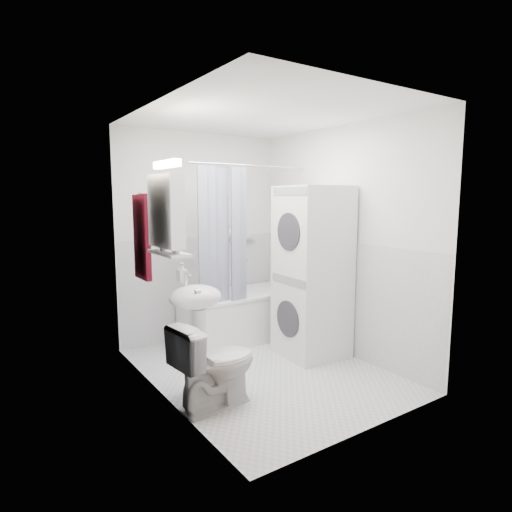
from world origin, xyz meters
TOP-DOWN VIEW (x-y plane):
  - floor at (0.00, 0.00)m, footprint 2.60×2.60m
  - room_walls at (0.00, 0.00)m, footprint 2.60×2.60m
  - wainscot at (0.00, 0.29)m, footprint 1.98×2.58m
  - door at (-0.95, -0.55)m, footprint 0.05×2.00m
  - bathtub at (0.37, 0.92)m, footprint 1.47×0.69m
  - tub_spout at (0.57, 1.25)m, footprint 0.04×0.12m
  - curtain_rod at (0.37, 0.63)m, footprint 1.65×0.02m
  - shower_curtain at (-0.07, 0.63)m, footprint 0.55×0.02m
  - sink at (-0.75, -0.12)m, footprint 0.44×0.37m
  - medicine_cabinet at (-0.90, 0.10)m, footprint 0.13×0.50m
  - shelf at (-0.89, 0.10)m, footprint 0.18×0.54m
  - shower_caddy at (0.62, 1.24)m, footprint 0.22×0.06m
  - towel at (-0.94, 0.62)m, footprint 0.07×0.33m
  - washer_dryer at (0.68, 0.08)m, footprint 0.67×0.67m
  - toilet at (-0.72, -0.37)m, footprint 0.74×0.47m
  - soap_pump at (-0.71, 0.25)m, footprint 0.08×0.17m
  - shelf_bottle at (-0.89, -0.05)m, footprint 0.07×0.18m
  - shelf_cup at (-0.89, 0.22)m, footprint 0.10×0.09m
  - shampoo_a at (0.35, 1.24)m, footprint 0.13×0.17m
  - shampoo_b at (0.47, 1.24)m, footprint 0.08×0.21m

SIDE VIEW (x-z plane):
  - floor at x=0.00m, z-range 0.00..0.00m
  - bathtub at x=0.37m, z-range 0.03..0.59m
  - toilet at x=-0.72m, z-range 0.00..0.69m
  - wainscot at x=0.00m, z-range -0.69..1.89m
  - sink at x=-0.75m, z-range 0.18..1.22m
  - tub_spout at x=0.57m, z-range 0.86..0.90m
  - washer_dryer at x=0.68m, z-range 0.00..1.78m
  - soap_pump at x=-0.71m, z-range 0.91..0.99m
  - door at x=-0.95m, z-range 0.00..2.00m
  - shower_caddy at x=0.62m, z-range 1.14..1.16m
  - shelf at x=-0.89m, z-range 1.19..1.21m
  - shampoo_b at x=0.47m, z-range 1.16..1.24m
  - shampoo_a at x=0.35m, z-range 1.16..1.29m
  - shelf_bottle at x=-0.89m, z-range 1.21..1.28m
  - shower_curtain at x=-0.07m, z-range 0.52..1.98m
  - shelf_cup at x=-0.89m, z-range 1.21..1.31m
  - towel at x=-0.94m, z-range 0.91..1.72m
  - room_walls at x=0.00m, z-range 0.19..2.79m
  - medicine_cabinet at x=-0.90m, z-range 1.21..1.92m
  - curtain_rod at x=0.37m, z-range 1.99..2.01m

